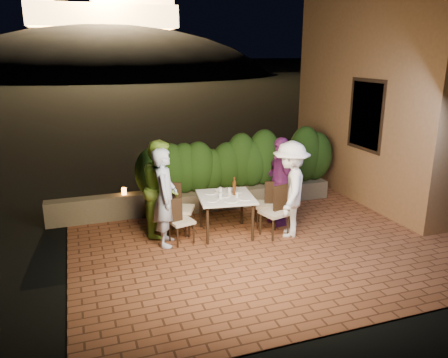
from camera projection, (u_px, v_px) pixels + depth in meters
name	position (u px, v px, depth m)	size (l,w,h in m)	color
ground	(276.00, 247.00, 7.74)	(400.00, 400.00, 0.00)	black
terrace_floor	(264.00, 239.00, 8.21)	(7.00, 6.00, 0.15)	brown
building_wall	(384.00, 89.00, 9.97)	(1.60, 5.00, 5.00)	#9A6A3D
window_pane	(367.00, 115.00, 9.42)	(0.08, 1.00, 1.40)	black
window_frame	(367.00, 115.00, 9.41)	(0.06, 1.15, 1.55)	black
planter	(240.00, 196.00, 9.83)	(4.20, 0.55, 0.40)	brown
hedge	(240.00, 163.00, 9.62)	(4.00, 0.70, 1.10)	#1A370F
parapet	(102.00, 208.00, 8.87)	(2.20, 0.30, 0.50)	brown
hill	(110.00, 103.00, 63.91)	(52.00, 40.00, 22.00)	black
dining_table	(226.00, 215.00, 8.18)	(1.00, 1.00, 0.75)	white
plate_nw	(212.00, 200.00, 7.82)	(0.22, 0.22, 0.01)	white
plate_sw	(210.00, 193.00, 8.22)	(0.22, 0.22, 0.01)	white
plate_ne	(245.00, 199.00, 7.90)	(0.24, 0.24, 0.01)	white
plate_se	(237.00, 192.00, 8.30)	(0.21, 0.21, 0.01)	white
plate_centre	(225.00, 196.00, 8.06)	(0.21, 0.21, 0.01)	white
plate_front	(231.00, 201.00, 7.79)	(0.24, 0.24, 0.01)	white
glass_nw	(220.00, 196.00, 7.91)	(0.06, 0.06, 0.11)	silver
glass_sw	(221.00, 190.00, 8.21)	(0.07, 0.07, 0.12)	silver
glass_ne	(237.00, 195.00, 7.99)	(0.06, 0.06, 0.10)	silver
glass_se	(230.00, 191.00, 8.19)	(0.07, 0.07, 0.12)	silver
beer_bottle	(234.00, 186.00, 8.10)	(0.07, 0.07, 0.34)	#4A230C
bowl	(219.00, 191.00, 8.31)	(0.15, 0.15, 0.04)	white
chair_left_front	(181.00, 220.00, 7.79)	(0.39, 0.39, 0.85)	black
chair_left_back	(181.00, 208.00, 8.20)	(0.46, 0.46, 0.99)	black
chair_right_front	(275.00, 211.00, 8.05)	(0.45, 0.45, 0.96)	black
chair_right_back	(265.00, 203.00, 8.57)	(0.42, 0.42, 0.90)	black
diner_blue	(165.00, 197.00, 7.60)	(0.64, 0.42, 1.76)	#AFC2E2
diner_green	(161.00, 188.00, 8.08)	(0.87, 0.68, 1.79)	#90CA3F
diner_white	(290.00, 189.00, 7.99)	(1.15, 0.66, 1.79)	white
diner_purple	(280.00, 181.00, 8.54)	(1.03, 0.43, 1.76)	#6C2466
parapet_lamp	(124.00, 191.00, 8.93)	(0.10, 0.10, 0.14)	orange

